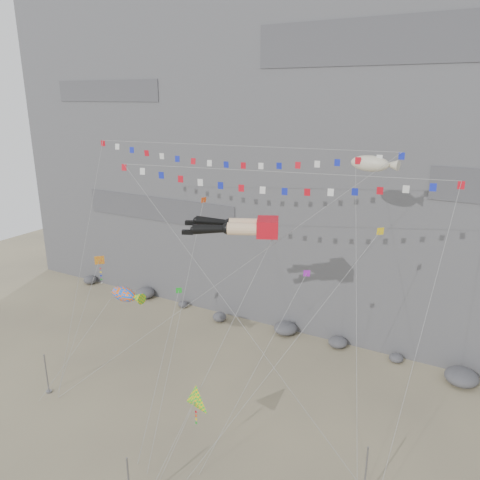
{
  "coord_description": "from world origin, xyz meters",
  "views": [
    {
      "loc": [
        18.22,
        -26.45,
        25.36
      ],
      "look_at": [
        -1.38,
        9.0,
        12.89
      ],
      "focal_mm": 35.0,
      "sensor_mm": 36.0,
      "label": 1
    }
  ],
  "objects": [
    {
      "name": "small_kite_c",
      "position": [
        -2.31,
        0.66,
        10.59
      ],
      "size": [
        1.44,
        7.46,
        12.8
      ],
      "color": "green",
      "rests_on": "ground"
    },
    {
      "name": "delta_kite",
      "position": [
        2.16,
        -3.8,
        5.2
      ],
      "size": [
        2.47,
        3.94,
        6.93
      ],
      "color": "yellow",
      "rests_on": "ground"
    },
    {
      "name": "blimp_windsock",
      "position": [
        9.27,
        10.98,
        20.23
      ],
      "size": [
        6.37,
        14.22,
        24.51
      ],
      "color": "beige",
      "rests_on": "ground"
    },
    {
      "name": "cliff",
      "position": [
        0.0,
        32.0,
        25.0
      ],
      "size": [
        80.0,
        28.0,
        50.0
      ],
      "primitive_type": "cube",
      "color": "slate",
      "rests_on": "ground"
    },
    {
      "name": "flag_banner_upper",
      "position": [
        -2.0,
        9.11,
        21.26
      ],
      "size": [
        27.26,
        14.49,
        26.93
      ],
      "color": "red",
      "rests_on": "ground"
    },
    {
      "name": "fish_windsock",
      "position": [
        -8.72,
        1.37,
        8.92
      ],
      "size": [
        7.14,
        6.88,
        11.88
      ],
      "color": "#FA5D0C",
      "rests_on": "ground"
    },
    {
      "name": "ground",
      "position": [
        0.0,
        0.0,
        0.0
      ],
      "size": [
        120.0,
        120.0,
        0.0
      ],
      "primitive_type": "plane",
      "color": "tan",
      "rests_on": "ground"
    },
    {
      "name": "small_kite_d",
      "position": [
        11.08,
        7.47,
        15.52
      ],
      "size": [
        9.51,
        13.93,
        22.37
      ],
      "color": "yellow",
      "rests_on": "ground"
    },
    {
      "name": "legs_kite",
      "position": [
        1.45,
        4.06,
        15.72
      ],
      "size": [
        7.54,
        14.81,
        20.72
      ],
      "rotation": [
        0.0,
        0.0,
        0.42
      ],
      "color": "red",
      "rests_on": "ground"
    },
    {
      "name": "harlequin_kite",
      "position": [
        -12.31,
        2.35,
        11.09
      ],
      "size": [
        2.05,
        6.39,
        12.38
      ],
      "color": "red",
      "rests_on": "ground"
    },
    {
      "name": "talus_boulders",
      "position": [
        0.0,
        17.0,
        0.6
      ],
      "size": [
        60.0,
        3.0,
        1.2
      ],
      "primitive_type": null,
      "color": "#59595D",
      "rests_on": "ground"
    },
    {
      "name": "small_kite_a",
      "position": [
        -4.05,
        7.04,
        16.2
      ],
      "size": [
        4.47,
        14.45,
        21.93
      ],
      "color": "#FF5015",
      "rests_on": "ground"
    },
    {
      "name": "anchor_pole_left",
      "position": [
        -14.15,
        -3.25,
        1.92
      ],
      "size": [
        0.12,
        0.12,
        3.84
      ],
      "primitive_type": "cylinder",
      "color": "gray",
      "rests_on": "ground"
    },
    {
      "name": "small_kite_b",
      "position": [
        6.64,
        4.6,
        12.38
      ],
      "size": [
        4.4,
        10.13,
        16.19
      ],
      "color": "purple",
      "rests_on": "ground"
    },
    {
      "name": "flag_banner_lower",
      "position": [
        3.45,
        5.58,
        19.9
      ],
      "size": [
        25.55,
        9.48,
        23.76
      ],
      "color": "red",
      "rests_on": "ground"
    },
    {
      "name": "anchor_pole_right",
      "position": [
        13.59,
        -1.5,
        2.2
      ],
      "size": [
        0.12,
        0.12,
        4.39
      ],
      "primitive_type": "cylinder",
      "color": "gray",
      "rests_on": "ground"
    }
  ]
}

